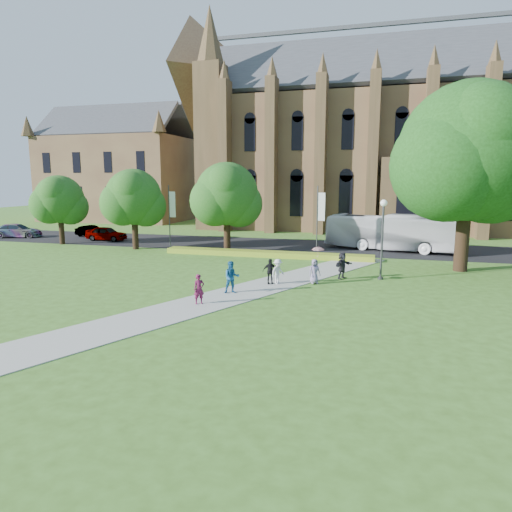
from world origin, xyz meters
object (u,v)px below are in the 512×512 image
(tour_coach, at_px, (391,232))
(car_1, at_px, (91,231))
(streetlamp, at_px, (383,230))
(car_2, at_px, (17,231))
(pedestrian_0, at_px, (199,289))
(large_tree, at_px, (469,152))
(car_0, at_px, (106,233))

(tour_coach, xyz_separation_m, car_1, (-32.97, 1.25, -1.03))
(streetlamp, height_order, car_2, streetlamp)
(streetlamp, bearing_deg, car_1, 155.97)
(streetlamp, distance_m, car_2, 41.75)
(car_2, height_order, pedestrian_0, pedestrian_0)
(car_1, bearing_deg, streetlamp, -103.74)
(large_tree, distance_m, car_0, 35.81)
(car_1, height_order, pedestrian_0, pedestrian_0)
(large_tree, xyz_separation_m, car_0, (-34.18, 7.52, -7.59))
(car_0, bearing_deg, car_2, 92.20)
(large_tree, bearing_deg, car_0, 167.60)
(car_0, bearing_deg, streetlamp, -112.23)
(tour_coach, distance_m, car_1, 33.01)
(large_tree, relative_size, pedestrian_0, 8.35)
(pedestrian_0, bearing_deg, large_tree, 3.80)
(car_1, bearing_deg, car_2, 119.20)
(car_1, xyz_separation_m, pedestrian_0, (23.06, -23.31, 0.16))
(car_0, bearing_deg, large_tree, -101.90)
(streetlamp, xyz_separation_m, car_1, (-32.20, 14.35, -2.63))
(car_1, relative_size, pedestrian_0, 2.48)
(streetlamp, height_order, car_0, streetlamp)
(streetlamp, xyz_separation_m, pedestrian_0, (-9.13, -8.95, -2.47))
(streetlamp, relative_size, tour_coach, 0.44)
(tour_coach, relative_size, pedestrian_0, 7.60)
(pedestrian_0, bearing_deg, tour_coach, 27.01)
(pedestrian_0, bearing_deg, car_2, 107.44)
(large_tree, bearing_deg, tour_coach, 118.77)
(streetlamp, xyz_separation_m, large_tree, (5.50, 4.50, 5.07))
(car_0, height_order, pedestrian_0, pedestrian_0)
(car_1, xyz_separation_m, car_2, (-7.81, -2.67, 0.12))
(streetlamp, relative_size, car_1, 1.34)
(tour_coach, height_order, car_0, tour_coach)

